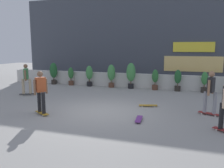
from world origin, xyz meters
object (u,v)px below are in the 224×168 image
(skateboard_aside, at_px, (139,119))
(potted_plant_2, at_px, (89,75))
(potted_plant_0, at_px, (54,72))
(potted_plant_1, at_px, (71,76))
(potted_plant_7, at_px, (204,82))
(skateboard_near_camera, at_px, (148,105))
(potted_plant_4, at_px, (131,74))
(skater_foreground, at_px, (26,78))
(potted_plant_5, at_px, (155,79))
(skater_by_wall_left, at_px, (41,91))
(skater_far_right, at_px, (211,91))
(potted_plant_6, at_px, (178,79))
(potted_plant_3, at_px, (111,74))

(skateboard_aside, bearing_deg, potted_plant_2, 126.54)
(potted_plant_0, relative_size, potted_plant_1, 1.24)
(potted_plant_7, height_order, skateboard_near_camera, potted_plant_7)
(potted_plant_0, height_order, skateboard_aside, potted_plant_0)
(potted_plant_4, bearing_deg, skater_foreground, -142.26)
(potted_plant_1, bearing_deg, potted_plant_0, 180.00)
(potted_plant_5, bearing_deg, potted_plant_7, 0.00)
(potted_plant_7, relative_size, skater_foreground, 0.71)
(skater_by_wall_left, distance_m, skateboard_aside, 3.87)
(potted_plant_0, xyz_separation_m, potted_plant_4, (5.58, 0.00, 0.07))
(skater_far_right, bearing_deg, potted_plant_4, 131.87)
(skater_by_wall_left, relative_size, skater_far_right, 1.00)
(potted_plant_1, relative_size, potted_plant_4, 0.76)
(potted_plant_5, bearing_deg, potted_plant_2, 180.00)
(potted_plant_6, height_order, skateboard_aside, potted_plant_6)
(skater_by_wall_left, distance_m, skater_far_right, 6.49)
(potted_plant_0, bearing_deg, potted_plant_7, 0.00)
(potted_plant_0, relative_size, potted_plant_5, 1.21)
(potted_plant_3, bearing_deg, potted_plant_5, 0.00)
(potted_plant_7, relative_size, skater_far_right, 0.71)
(potted_plant_6, bearing_deg, skater_far_right, -73.53)
(potted_plant_0, relative_size, skater_by_wall_left, 0.89)
(potted_plant_4, relative_size, potted_plant_6, 1.26)
(skater_far_right, xyz_separation_m, skateboard_aside, (-2.44, -1.54, -0.88))
(skateboard_aside, bearing_deg, skater_far_right, 32.34)
(potted_plant_4, xyz_separation_m, skater_by_wall_left, (-1.93, -6.70, -0.01))
(potted_plant_2, bearing_deg, skater_foreground, -118.40)
(potted_plant_3, distance_m, skateboard_aside, 7.06)
(potted_plant_0, distance_m, potted_plant_2, 2.73)
(potted_plant_4, xyz_separation_m, potted_plant_6, (2.85, 0.00, -0.25))
(potted_plant_5, bearing_deg, skateboard_aside, -87.29)
(skater_by_wall_left, height_order, skater_far_right, same)
(potted_plant_7, distance_m, skater_by_wall_left, 9.18)
(potted_plant_7, xyz_separation_m, skater_by_wall_left, (-6.26, -6.70, 0.30))
(skater_foreground, height_order, skateboard_near_camera, skater_foreground)
(potted_plant_3, xyz_separation_m, potted_plant_5, (2.82, 0.00, -0.18))
(skateboard_near_camera, bearing_deg, potted_plant_6, 76.03)
(potted_plant_2, distance_m, skater_by_wall_left, 6.76)
(skater_foreground, distance_m, skateboard_aside, 7.21)
(potted_plant_4, distance_m, skater_by_wall_left, 6.97)
(skater_foreground, bearing_deg, potted_plant_4, 37.74)
(potted_plant_5, bearing_deg, skater_foreground, -149.44)
(potted_plant_6, distance_m, potted_plant_7, 1.48)
(potted_plant_4, relative_size, skateboard_aside, 1.98)
(potted_plant_6, bearing_deg, potted_plant_4, -180.00)
(potted_plant_2, relative_size, potted_plant_4, 0.85)
(potted_plant_2, height_order, potted_plant_4, potted_plant_4)
(skater_by_wall_left, bearing_deg, skater_foreground, 135.44)
(potted_plant_1, height_order, potted_plant_5, potted_plant_5)
(potted_plant_1, relative_size, skateboard_near_camera, 1.48)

